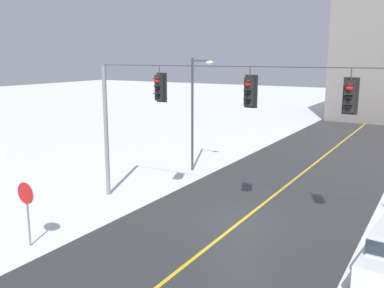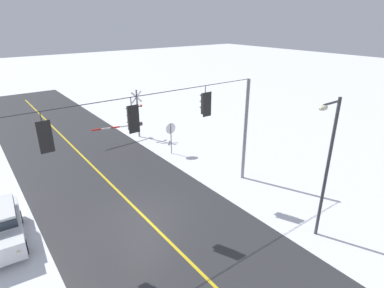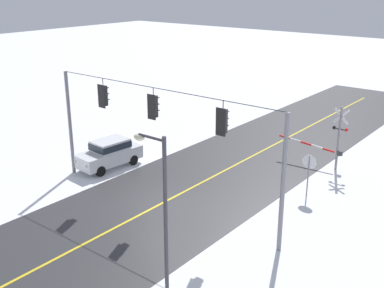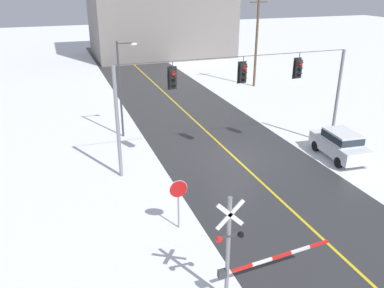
{
  "view_description": "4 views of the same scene",
  "coord_description": "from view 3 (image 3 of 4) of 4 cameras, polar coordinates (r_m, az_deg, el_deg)",
  "views": [
    {
      "loc": [
        6.66,
        -15.16,
        6.56
      ],
      "look_at": [
        -1.35,
        -1.6,
        3.36
      ],
      "focal_mm": 40.27,
      "sensor_mm": 36.0,
      "label": 1
    },
    {
      "loc": [
        5.96,
        12.09,
        9.38
      ],
      "look_at": [
        -3.56,
        -0.69,
        2.89
      ],
      "focal_mm": 29.2,
      "sensor_mm": 36.0,
      "label": 2
    },
    {
      "loc": [
        -15.38,
        16.61,
        11.23
      ],
      "look_at": [
        -1.14,
        -1.3,
        3.26
      ],
      "focal_mm": 44.84,
      "sensor_mm": 36.0,
      "label": 3
    },
    {
      "loc": [
        -9.88,
        -20.07,
        10.22
      ],
      "look_at": [
        -3.62,
        -2.29,
        2.35
      ],
      "focal_mm": 37.3,
      "sensor_mm": 36.0,
      "label": 4
    }
  ],
  "objects": [
    {
      "name": "streetlamp_near",
      "position": [
        16.2,
        -3.74,
        -7.67
      ],
      "size": [
        1.39,
        0.28,
        6.5
      ],
      "color": "#38383D",
      "rests_on": "ground"
    },
    {
      "name": "stop_sign",
      "position": [
        26.33,
        13.75,
        -2.55
      ],
      "size": [
        0.8,
        0.09,
        2.35
      ],
      "color": "gray",
      "rests_on": "ground"
    },
    {
      "name": "ground_plane",
      "position": [
        25.27,
        -3.88,
        -7.22
      ],
      "size": [
        160.0,
        160.0,
        0.0
      ],
      "primitive_type": "plane",
      "color": "white"
    },
    {
      "name": "lane_centre_line",
      "position": [
        21.8,
        -14.78,
        -12.48
      ],
      "size": [
        0.14,
        72.0,
        0.01
      ],
      "primitive_type": "cube",
      "color": "gold",
      "rests_on": "ground"
    },
    {
      "name": "railroad_crossing",
      "position": [
        30.45,
        16.42,
        0.73
      ],
      "size": [
        4.47,
        0.31,
        4.0
      ],
      "color": "gray",
      "rests_on": "ground"
    },
    {
      "name": "road_asphalt",
      "position": [
        21.8,
        -14.78,
        -12.49
      ],
      "size": [
        9.0,
        80.0,
        0.01
      ],
      "primitive_type": "cube",
      "color": "#303033",
      "rests_on": "ground"
    },
    {
      "name": "signal_span",
      "position": [
        23.73,
        -4.15,
        2.0
      ],
      "size": [
        14.2,
        0.47,
        6.22
      ],
      "color": "gray",
      "rests_on": "ground"
    },
    {
      "name": "parked_car_white",
      "position": [
        30.17,
        -9.81,
        -0.99
      ],
      "size": [
        2.1,
        4.31,
        1.74
      ],
      "color": "white",
      "rests_on": "ground"
    }
  ]
}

